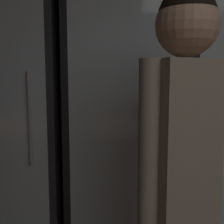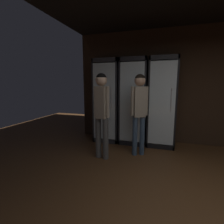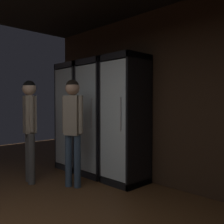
{
  "view_description": "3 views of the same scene",
  "coord_description": "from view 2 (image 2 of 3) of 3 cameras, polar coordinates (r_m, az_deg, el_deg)",
  "views": [
    {
      "loc": [
        -1.43,
        0.95,
        1.36
      ],
      "look_at": [
        -1.55,
        2.72,
        1.14
      ],
      "focal_mm": 44.24,
      "sensor_mm": 36.0,
      "label": 1
    },
    {
      "loc": [
        -0.78,
        -1.42,
        1.46
      ],
      "look_at": [
        -1.96,
        2.4,
        0.81
      ],
      "focal_mm": 26.85,
      "sensor_mm": 36.0,
      "label": 2
    },
    {
      "loc": [
        2.01,
        -0.37,
        1.31
      ],
      "look_at": [
        -1.06,
        2.62,
        1.16
      ],
      "focal_mm": 41.01,
      "sensor_mm": 36.0,
      "label": 3
    }
  ],
  "objects": [
    {
      "name": "cooler_left",
      "position": [
        4.23,
        7.5,
        3.26
      ],
      "size": [
        0.63,
        0.62,
        2.08
      ],
      "color": "black",
      "rests_on": "ground"
    },
    {
      "name": "wall_back",
      "position": [
        4.52,
        27.33,
        7.51
      ],
      "size": [
        6.0,
        0.06,
        2.8
      ],
      "primitive_type": "cube",
      "color": "#382619",
      "rests_on": "ground"
    },
    {
      "name": "shopper_near",
      "position": [
        3.23,
        -3.56,
        1.54
      ],
      "size": [
        0.33,
        0.22,
        1.67
      ],
      "color": "#4C4C4C",
      "rests_on": "ground"
    },
    {
      "name": "cooler_far_left",
      "position": [
        4.39,
        -1.22,
        3.49
      ],
      "size": [
        0.63,
        0.62,
        2.08
      ],
      "color": "#2B2B30",
      "rests_on": "ground"
    },
    {
      "name": "shopper_far",
      "position": [
        3.42,
        9.29,
        2.33
      ],
      "size": [
        0.33,
        0.24,
        1.67
      ],
      "color": "#384C66",
      "rests_on": "ground"
    },
    {
      "name": "cooler_center",
      "position": [
        4.17,
        16.67,
        2.77
      ],
      "size": [
        0.63,
        0.62,
        2.08
      ],
      "color": "black",
      "rests_on": "ground"
    }
  ]
}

